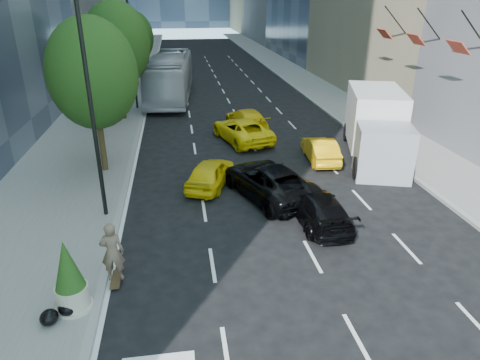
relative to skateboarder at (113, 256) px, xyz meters
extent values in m
plane|color=black|center=(5.60, 0.51, -0.99)|extent=(160.00, 160.00, 0.00)
cube|color=slate|center=(-3.40, 30.51, -0.92)|extent=(6.00, 120.00, 0.15)
cube|color=slate|center=(15.60, 30.51, -0.92)|extent=(4.00, 120.00, 0.15)
cylinder|color=black|center=(-0.90, 4.51, 4.16)|extent=(0.16, 0.16, 10.00)
cylinder|color=black|center=(-0.90, 22.51, 4.16)|extent=(0.16, 0.16, 10.00)
cylinder|color=#322613|center=(-1.60, 9.51, 0.73)|extent=(0.30, 0.30, 3.15)
ellipsoid|color=#153D10|center=(-1.60, 9.51, 3.99)|extent=(4.20, 4.20, 5.25)
cylinder|color=#322613|center=(-1.60, 19.51, 0.84)|extent=(0.30, 0.30, 3.38)
ellipsoid|color=#153D10|center=(-1.60, 19.51, 4.33)|extent=(4.50, 4.50, 5.62)
cylinder|color=#322613|center=(-1.60, 32.51, 0.62)|extent=(0.30, 0.30, 2.93)
ellipsoid|color=#153D10|center=(-1.60, 32.51, 3.64)|extent=(3.90, 3.90, 4.88)
cylinder|color=black|center=(-0.80, 40.51, 1.76)|extent=(0.14, 0.14, 5.20)
imported|color=black|center=(-0.80, 40.51, 3.36)|extent=(2.48, 0.53, 1.00)
cylinder|color=black|center=(16.75, 8.51, 5.86)|extent=(1.75, 0.08, 1.75)
cube|color=#A43725|center=(16.10, 8.51, 5.01)|extent=(0.64, 1.30, 0.64)
cylinder|color=black|center=(16.75, 12.51, 5.86)|extent=(1.75, 0.08, 1.75)
cube|color=#A43725|center=(16.10, 12.51, 5.01)|extent=(0.64, 1.30, 0.64)
cylinder|color=black|center=(16.75, 16.51, 5.86)|extent=(1.75, 0.08, 1.75)
cube|color=#A43725|center=(16.10, 16.51, 5.01)|extent=(0.64, 1.30, 0.64)
imported|color=brown|center=(0.00, 0.00, 0.00)|extent=(0.73, 0.48, 1.99)
imported|color=black|center=(6.10, 5.51, -0.24)|extent=(4.18, 5.92, 1.50)
imported|color=black|center=(7.51, 2.86, -0.36)|extent=(1.95, 4.43, 1.27)
imported|color=yellow|center=(3.60, 7.01, -0.34)|extent=(2.91, 4.16, 1.31)
imported|color=#FEB70D|center=(9.80, 9.51, -0.35)|extent=(1.64, 3.99, 1.28)
imported|color=yellow|center=(6.10, 13.51, -0.27)|extent=(3.67, 5.62, 1.44)
imported|color=yellow|center=(6.80, 16.01, -0.31)|extent=(2.65, 4.97, 1.37)
imported|color=#B3B6BA|center=(1.80, 26.32, 0.86)|extent=(4.23, 13.55, 3.71)
cube|color=silver|center=(13.19, 10.53, 1.08)|extent=(4.07, 5.72, 3.03)
cube|color=gray|center=(12.09, 6.88, 0.30)|extent=(3.12, 2.89, 2.58)
cylinder|color=black|center=(10.83, 6.79, -0.43)|extent=(0.70, 1.19, 1.12)
cylinder|color=black|center=(13.09, 6.11, -0.43)|extent=(0.70, 1.19, 1.12)
cylinder|color=black|center=(12.58, 12.59, -0.43)|extent=(0.70, 1.19, 1.12)
cylinder|color=black|center=(14.83, 11.91, -0.43)|extent=(0.70, 1.19, 1.12)
imported|color=black|center=(-3.48, 18.51, 0.10)|extent=(1.20, 0.79, 1.89)
cylinder|color=#BCB79C|center=(-1.00, -1.25, -0.47)|extent=(0.92, 0.92, 0.74)
cone|color=#153D10|center=(-1.00, -1.25, 0.63)|extent=(0.83, 0.83, 1.47)
ellipsoid|color=black|center=(-1.10, -1.46, -0.60)|extent=(0.56, 0.62, 0.48)
ellipsoid|color=black|center=(-1.54, -1.81, -0.63)|extent=(0.49, 0.54, 0.42)
camera|label=1|loc=(2.25, -11.60, 7.40)|focal=32.00mm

